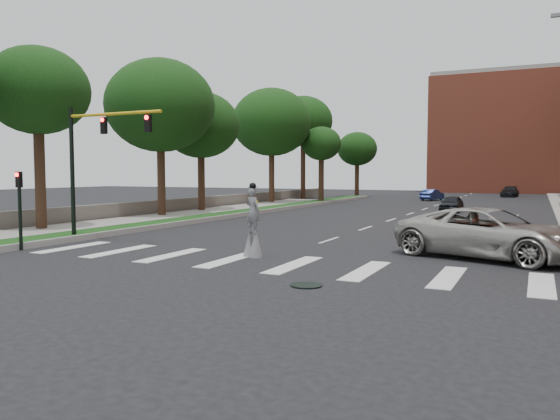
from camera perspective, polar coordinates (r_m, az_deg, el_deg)
The scene contains 21 objects.
ground_plane at distance 18.58m, azimuth -3.46°, elevation -5.96°, with size 160.00×160.00×0.00m, color black.
grass_median at distance 41.48m, azimuth -4.08°, elevation -0.28°, with size 2.00×60.00×0.25m, color #113B10.
median_curb at distance 40.98m, azimuth -2.80°, elevation -0.30°, with size 0.20×60.00×0.28m, color gray.
sidewalk_left at distance 35.09m, azimuth -16.46°, elevation -1.27°, with size 4.00×60.00×0.18m, color gray.
stone_wall at distance 46.04m, azimuth -8.83°, elevation 0.64°, with size 0.50×56.00×1.10m, color #5E5851.
manhole at distance 15.52m, azimuth 2.76°, elevation -7.87°, with size 0.90×0.90×0.04m, color black.
building_backdrop at distance 94.25m, azimuth 23.76°, elevation 7.18°, with size 26.00×14.00×18.00m, color #C0553C.
traffic_signal at distance 26.63m, azimuth -19.11°, elevation 5.80°, with size 5.30×0.23×6.20m.
secondary_signal at distance 24.66m, azimuth -25.55°, elevation 0.67°, with size 0.25×0.21×3.23m.
stilt_performer at distance 20.56m, azimuth -2.86°, elevation -1.89°, with size 0.83×0.61×2.82m.
suv_crossing at distance 21.68m, azimuth 21.09°, elevation -2.27°, with size 3.13×6.79×1.89m, color #B1AFA7.
car_near at distance 45.87m, azimuth 17.49°, elevation 0.63°, with size 1.57×3.90×1.33m, color black.
car_mid at distance 63.86m, azimuth 15.62°, elevation 1.53°, with size 1.32×3.78×1.25m, color navy.
car_far at distance 76.13m, azimuth 22.88°, elevation 1.78°, with size 1.92×4.71×1.37m, color black.
tree_1 at distance 32.27m, azimuth -24.02°, elevation 11.24°, with size 5.46×5.46×9.85m.
tree_2 at distance 39.78m, azimuth -12.41°, elevation 10.59°, with size 7.66×7.66×11.12m.
tree_3 at distance 44.21m, azimuth -8.27°, elevation 8.74°, with size 6.17×6.17×9.55m.
tree_4 at distance 55.00m, azimuth -0.89°, elevation 9.14°, with size 7.92×7.92×11.53m.
tree_5 at distance 64.13m, azimuth 2.43°, elevation 9.22°, with size 6.84×6.84×12.00m.
tree_6 at distance 56.60m, azimuth 4.34°, elevation 6.84°, with size 4.08×4.08×7.86m.
tree_7 at distance 70.93m, azimuth 8.07°, elevation 6.30°, with size 5.07×5.07×8.32m.
Camera 1 is at (8.82, -16.03, 3.21)m, focal length 35.00 mm.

